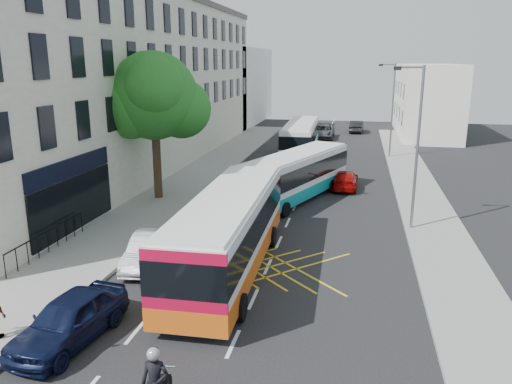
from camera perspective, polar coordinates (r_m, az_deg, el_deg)
The scene contains 18 objects.
ground at distance 15.87m, azimuth -2.63°, elevation -16.94°, with size 120.00×120.00×0.00m, color black.
pavement_left at distance 31.58m, azimuth -11.04°, elevation -0.69°, with size 5.00×70.00×0.15m, color gray.
pavement_right at distance 29.56m, azimuth 19.04°, elevation -2.31°, with size 3.00×70.00×0.15m, color gray.
terrace_main at distance 41.42m, azimuth -13.64°, elevation 12.16°, with size 8.30×45.00×13.50m.
terrace_far at distance 70.34m, azimuth -2.90°, elevation 12.01°, with size 8.00×20.00×10.00m, color silver.
building_right at distance 61.70m, azimuth 18.84°, elevation 9.94°, with size 6.00×18.00×8.00m, color silver.
street_tree at distance 30.52m, azimuth -11.66°, elevation 10.62°, with size 6.30×5.70×8.80m.
lamp_near at distance 25.51m, azimuth 17.80°, elevation 5.67°, with size 1.45×0.15×8.00m.
lamp_far at distance 45.32m, azimuth 15.23°, elevation 9.53°, with size 1.45×0.15×8.00m.
railings at distance 23.80m, azimuth -22.71°, elevation -5.10°, with size 0.08×5.60×1.14m, color black, non-canonical shape.
bus_near at distance 20.07m, azimuth -3.14°, elevation -4.57°, with size 3.05×11.53×3.23m.
bus_mid at distance 30.67m, azimuth 4.55°, elevation 1.90°, with size 5.91×10.58×2.92m.
bus_far at distance 44.86m, azimuth 5.11°, elevation 6.09°, with size 2.96×11.07×3.09m.
parked_car_blue at distance 16.61m, azimuth -20.54°, elevation -13.47°, with size 1.75×4.35×1.48m, color black.
parked_car_silver at distance 21.49m, azimuth -12.06°, elevation -6.48°, with size 1.42×4.08×1.34m, color #ACADB3.
red_hatchback at distance 34.14m, azimuth 10.14°, elevation 1.42°, with size 1.68×4.14×1.20m, color #AE0907.
distant_car_grey at distance 56.28m, azimuth 7.62°, elevation 6.85°, with size 2.42×5.25×1.46m, color #43464B.
distant_car_dark at distance 61.69m, azimuth 11.42°, elevation 7.35°, with size 1.49×4.26×1.40m, color black.
Camera 1 is at (3.37, -13.08, 8.33)m, focal length 35.00 mm.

